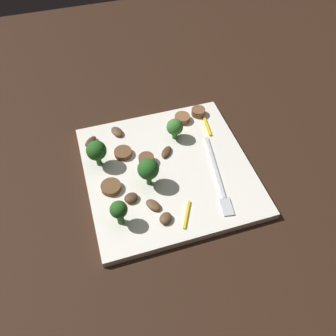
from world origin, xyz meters
TOP-DOWN VIEW (x-y plane):
  - ground_plane at (0.00, 0.00)m, footprint 1.40×1.40m
  - plate at (0.00, 0.00)m, footprint 0.30×0.30m
  - fork at (0.05, 0.08)m, footprint 0.18×0.04m
  - broccoli_floret_0 at (-0.07, 0.04)m, footprint 0.03×0.03m
  - broccoli_floret_1 at (0.09, -0.11)m, footprint 0.03×0.03m
  - broccoli_floret_2 at (0.02, -0.04)m, footprint 0.04×0.04m
  - broccoli_floret_3 at (-0.05, -0.12)m, footprint 0.04×0.04m
  - sausage_slice_0 at (-0.12, 0.10)m, footprint 0.03×0.03m
  - sausage_slice_1 at (-0.02, -0.03)m, footprint 0.03×0.03m
  - sausage_slice_2 at (-0.06, -0.07)m, footprint 0.04×0.04m
  - sausage_slice_3 at (-0.11, 0.07)m, footprint 0.04×0.04m
  - sausage_slice_4 at (0.02, -0.11)m, footprint 0.05×0.05m
  - mushroom_0 at (0.07, -0.05)m, footprint 0.03×0.03m
  - mushroom_1 at (-0.10, -0.13)m, footprint 0.03×0.03m
  - mushroom_2 at (0.05, -0.08)m, footprint 0.03×0.03m
  - mushroom_3 at (-0.04, 0.01)m, footprint 0.03×0.03m
  - mushroom_4 at (-0.12, -0.07)m, footprint 0.04×0.03m
  - mushroom_5 at (0.10, -0.04)m, footprint 0.03×0.03m
  - pepper_strip_1 at (-0.08, 0.11)m, footprint 0.06×0.01m
  - pepper_strip_2 at (0.11, 0.00)m, footprint 0.05×0.03m

SIDE VIEW (x-z plane):
  - ground_plane at x=0.00m, z-range 0.00..0.00m
  - plate at x=0.00m, z-range 0.00..0.01m
  - pepper_strip_2 at x=0.11m, z-range 0.01..0.02m
  - fork at x=0.05m, z-range 0.01..0.02m
  - pepper_strip_1 at x=-0.08m, z-range 0.01..0.02m
  - mushroom_3 at x=-0.04m, z-range 0.01..0.02m
  - mushroom_0 at x=0.07m, z-range 0.01..0.02m
  - mushroom_4 at x=-0.12m, z-range 0.01..0.02m
  - sausage_slice_2 at x=-0.06m, z-range 0.01..0.02m
  - sausage_slice_4 at x=0.02m, z-range 0.01..0.02m
  - mushroom_1 at x=-0.10m, z-range 0.01..0.03m
  - mushroom_5 at x=0.10m, z-range 0.01..0.03m
  - mushroom_2 at x=0.05m, z-range 0.01..0.03m
  - sausage_slice_3 at x=-0.11m, z-range 0.01..0.03m
  - sausage_slice_0 at x=-0.12m, z-range 0.01..0.03m
  - sausage_slice_1 at x=-0.02m, z-range 0.01..0.03m
  - broccoli_floret_0 at x=-0.07m, z-range 0.02..0.06m
  - broccoli_floret_1 at x=0.09m, z-range 0.02..0.07m
  - broccoli_floret_3 at x=-0.05m, z-range 0.02..0.08m
  - broccoli_floret_2 at x=0.02m, z-range 0.02..0.08m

